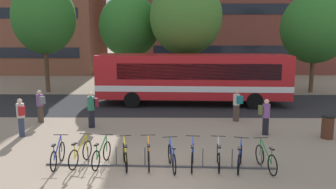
% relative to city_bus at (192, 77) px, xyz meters
% --- Properties ---
extents(ground, '(200.00, 200.00, 0.00)m').
position_rel_city_bus_xyz_m(ground, '(-1.72, -11.34, -1.78)').
color(ground, gray).
extents(bus_lane_asphalt, '(80.00, 7.20, 0.01)m').
position_rel_city_bus_xyz_m(bus_lane_asphalt, '(-1.72, -0.00, -1.77)').
color(bus_lane_asphalt, '#232326').
rests_on(bus_lane_asphalt, ground).
extents(city_bus, '(12.11, 3.01, 3.20)m').
position_rel_city_bus_xyz_m(city_bus, '(0.00, 0.00, 0.00)').
color(city_bus, red).
rests_on(city_bus, ground).
extents(bike_rack, '(7.99, 0.41, 0.70)m').
position_rel_city_bus_xyz_m(bike_rack, '(-1.69, -10.77, -1.68)').
color(bike_rack, '#47474C').
rests_on(bike_rack, ground).
extents(parked_bicycle_blue_0, '(0.52, 1.72, 0.99)m').
position_rel_city_bus_xyz_m(parked_bicycle_blue_0, '(-5.23, -10.69, -1.39)').
color(parked_bicycle_blue_0, black).
rests_on(parked_bicycle_blue_0, ground).
extents(parked_bicycle_yellow_1, '(0.59, 1.69, 0.99)m').
position_rel_city_bus_xyz_m(parked_bicycle_yellow_1, '(-4.48, -10.55, -1.39)').
color(parked_bicycle_yellow_1, black).
rests_on(parked_bicycle_yellow_1, ground).
extents(parked_bicycle_green_2, '(0.54, 1.70, 0.99)m').
position_rel_city_bus_xyz_m(parked_bicycle_green_2, '(-3.72, -10.62, -1.39)').
color(parked_bicycle_green_2, black).
rests_on(parked_bicycle_green_2, ground).
extents(parked_bicycle_yellow_3, '(0.55, 1.70, 0.99)m').
position_rel_city_bus_xyz_m(parked_bicycle_yellow_3, '(-2.87, -10.77, -1.39)').
color(parked_bicycle_yellow_3, black).
rests_on(parked_bicycle_yellow_3, ground).
extents(parked_bicycle_orange_4, '(0.52, 1.72, 0.99)m').
position_rel_city_bus_xyz_m(parked_bicycle_orange_4, '(-2.07, -10.69, -1.39)').
color(parked_bicycle_orange_4, black).
rests_on(parked_bicycle_orange_4, ground).
extents(parked_bicycle_blue_5, '(0.52, 1.71, 0.99)m').
position_rel_city_bus_xyz_m(parked_bicycle_blue_5, '(-1.25, -10.91, -1.39)').
color(parked_bicycle_blue_5, black).
rests_on(parked_bicycle_blue_5, ground).
extents(parked_bicycle_blue_6, '(0.52, 1.72, 0.99)m').
position_rel_city_bus_xyz_m(parked_bicycle_blue_6, '(-0.55, -10.77, -1.39)').
color(parked_bicycle_blue_6, black).
rests_on(parked_bicycle_blue_6, ground).
extents(parked_bicycle_silver_7, '(0.52, 1.72, 0.99)m').
position_rel_city_bus_xyz_m(parked_bicycle_silver_7, '(0.35, -10.79, -1.39)').
color(parked_bicycle_silver_7, black).
rests_on(parked_bicycle_silver_7, ground).
extents(parked_bicycle_blue_8, '(0.62, 1.68, 0.99)m').
position_rel_city_bus_xyz_m(parked_bicycle_blue_8, '(1.05, -10.93, -1.39)').
color(parked_bicycle_blue_8, black).
rests_on(parked_bicycle_blue_8, ground).
extents(parked_bicycle_green_9, '(0.52, 1.71, 0.99)m').
position_rel_city_bus_xyz_m(parked_bicycle_green_9, '(1.93, -10.96, -1.39)').
color(parked_bicycle_green_9, black).
rests_on(parked_bicycle_green_9, ground).
extents(commuter_maroon_pack_0, '(0.61, 0.54, 1.74)m').
position_rel_city_bus_xyz_m(commuter_maroon_pack_0, '(-5.15, -5.63, -0.77)').
color(commuter_maroon_pack_0, black).
rests_on(commuter_maroon_pack_0, ground).
extents(commuter_olive_pack_1, '(0.56, 0.38, 1.65)m').
position_rel_city_bus_xyz_m(commuter_olive_pack_1, '(2.95, -6.77, -0.83)').
color(commuter_olive_pack_1, black).
rests_on(commuter_olive_pack_1, ground).
extents(commuter_red_pack_2, '(0.55, 0.60, 1.72)m').
position_rel_city_bus_xyz_m(commuter_red_pack_2, '(-7.95, -7.20, -0.78)').
color(commuter_red_pack_2, '#2D3851').
rests_on(commuter_red_pack_2, ground).
extents(commuter_grey_pack_3, '(0.59, 0.58, 1.68)m').
position_rel_city_bus_xyz_m(commuter_grey_pack_3, '(-8.01, -4.67, -0.80)').
color(commuter_grey_pack_3, '#47382D').
rests_on(commuter_grey_pack_3, ground).
extents(commuter_teal_pack_4, '(0.53, 0.61, 1.66)m').
position_rel_city_bus_xyz_m(commuter_teal_pack_4, '(2.11, -4.34, -0.82)').
color(commuter_teal_pack_4, '#47382D').
rests_on(commuter_teal_pack_4, ground).
extents(trash_bin, '(0.55, 0.55, 1.03)m').
position_rel_city_bus_xyz_m(trash_bin, '(5.56, -7.31, -1.26)').
color(trash_bin, '#4C2819').
rests_on(trash_bin, ground).
extents(street_tree_0, '(4.70, 4.70, 8.38)m').
position_rel_city_bus_xyz_m(street_tree_0, '(-10.88, 4.72, 3.88)').
color(street_tree_0, brown).
rests_on(street_tree_0, ground).
extents(street_tree_1, '(5.07, 5.07, 7.57)m').
position_rel_city_bus_xyz_m(street_tree_1, '(9.45, 4.79, 3.13)').
color(street_tree_1, brown).
rests_on(street_tree_1, ground).
extents(street_tree_2, '(5.15, 5.15, 8.40)m').
position_rel_city_bus_xyz_m(street_tree_2, '(-0.27, 3.47, 3.87)').
color(street_tree_2, brown).
rests_on(street_tree_2, ground).
extents(street_tree_3, '(4.74, 4.74, 7.51)m').
position_rel_city_bus_xyz_m(street_tree_3, '(-4.61, 5.95, 3.27)').
color(street_tree_3, brown).
rests_on(street_tree_3, ground).
extents(building_centre_block, '(16.07, 13.84, 10.91)m').
position_rel_city_bus_xyz_m(building_centre_block, '(0.81, 31.27, 3.68)').
color(building_centre_block, tan).
rests_on(building_centre_block, ground).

